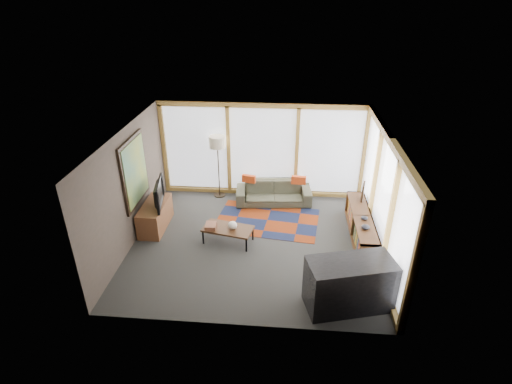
# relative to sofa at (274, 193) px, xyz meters

# --- Properties ---
(ground) EXTENTS (5.50, 5.50, 0.00)m
(ground) POSITION_rel_sofa_xyz_m (-0.34, -1.95, -0.29)
(ground) COLOR #292927
(ground) RESTS_ON ground
(room_envelope) EXTENTS (5.52, 5.02, 2.62)m
(room_envelope) POSITION_rel_sofa_xyz_m (0.15, -1.39, 1.25)
(room_envelope) COLOR #403930
(room_envelope) RESTS_ON ground
(rug) EXTENTS (2.67, 1.90, 0.01)m
(rug) POSITION_rel_sofa_xyz_m (-0.11, -0.95, -0.29)
(rug) COLOR maroon
(rug) RESTS_ON ground
(sofa) EXTENTS (2.05, 0.95, 0.58)m
(sofa) POSITION_rel_sofa_xyz_m (0.00, 0.00, 0.00)
(sofa) COLOR #323324
(sofa) RESTS_ON ground
(pillow_left) EXTENTS (0.38, 0.19, 0.20)m
(pillow_left) POSITION_rel_sofa_xyz_m (-0.67, -0.01, 0.39)
(pillow_left) COLOR #B73B14
(pillow_left) RESTS_ON sofa
(pillow_right) EXTENTS (0.39, 0.14, 0.21)m
(pillow_right) POSITION_rel_sofa_xyz_m (0.65, 0.01, 0.40)
(pillow_right) COLOR #B73B14
(pillow_right) RESTS_ON sofa
(floor_lamp) EXTENTS (0.44, 0.44, 1.75)m
(floor_lamp) POSITION_rel_sofa_xyz_m (-1.51, 0.26, 0.58)
(floor_lamp) COLOR #32271A
(floor_lamp) RESTS_ON ground
(coffee_table) EXTENTS (1.20, 0.78, 0.37)m
(coffee_table) POSITION_rel_sofa_xyz_m (-0.94, -1.96, -0.11)
(coffee_table) COLOR #371A0F
(coffee_table) RESTS_ON ground
(book_stack) EXTENTS (0.25, 0.31, 0.10)m
(book_stack) POSITION_rel_sofa_xyz_m (-1.33, -1.99, 0.13)
(book_stack) COLOR brown
(book_stack) RESTS_ON coffee_table
(vase) EXTENTS (0.21, 0.21, 0.18)m
(vase) POSITION_rel_sofa_xyz_m (-0.84, -1.98, 0.17)
(vase) COLOR white
(vase) RESTS_ON coffee_table
(bookshelf) EXTENTS (0.43, 2.36, 0.59)m
(bookshelf) POSITION_rel_sofa_xyz_m (2.09, -1.51, 0.00)
(bookshelf) COLOR #371A0F
(bookshelf) RESTS_ON ground
(bowl_a) EXTENTS (0.22, 0.22, 0.09)m
(bowl_a) POSITION_rel_sofa_xyz_m (2.06, -2.08, 0.35)
(bowl_a) COLOR black
(bowl_a) RESTS_ON bookshelf
(bowl_b) EXTENTS (0.17, 0.17, 0.08)m
(bowl_b) POSITION_rel_sofa_xyz_m (2.10, -1.69, 0.34)
(bowl_b) COLOR black
(bowl_b) RESTS_ON bookshelf
(shelf_picture) EXTENTS (0.12, 0.33, 0.43)m
(shelf_picture) POSITION_rel_sofa_xyz_m (2.19, -0.74, 0.51)
(shelf_picture) COLOR black
(shelf_picture) RESTS_ON bookshelf
(tv_console) EXTENTS (0.52, 1.25, 0.62)m
(tv_console) POSITION_rel_sofa_xyz_m (-2.78, -1.48, 0.02)
(tv_console) COLOR brown
(tv_console) RESTS_ON ground
(television) EXTENTS (0.32, 1.04, 0.59)m
(television) POSITION_rel_sofa_xyz_m (-2.70, -1.48, 0.63)
(television) COLOR black
(television) RESTS_ON tv_console
(bar_counter) EXTENTS (1.66, 1.08, 0.97)m
(bar_counter) POSITION_rel_sofa_xyz_m (1.53, -3.79, 0.19)
(bar_counter) COLOR black
(bar_counter) RESTS_ON ground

